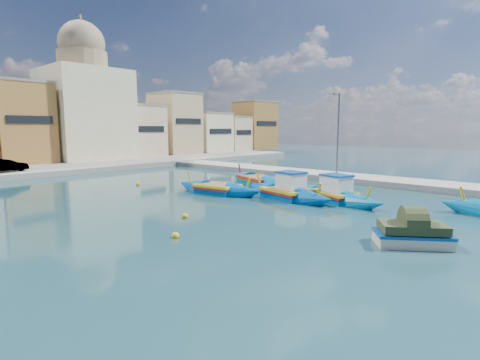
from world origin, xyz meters
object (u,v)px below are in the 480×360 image
luzzu_blue_cabin (286,194)px  quay_street_lamp (338,134)px  luzzu_cyan_mid (258,182)px  church_block (85,102)px  luzzu_green (217,190)px  luzzu_turquoise_cabin (331,196)px  tender_near (412,235)px

luzzu_blue_cabin → quay_street_lamp: bearing=10.1°
luzzu_cyan_mid → quay_street_lamp: bearing=-23.3°
church_block → luzzu_green: bearing=-99.3°
church_block → luzzu_cyan_mid: (-0.08, -30.75, -8.12)m
luzzu_turquoise_cabin → tender_near: bearing=-131.5°
church_block → quay_street_lamp: (7.44, -34.00, -4.07)m
luzzu_blue_cabin → luzzu_green: size_ratio=1.07×
luzzu_green → tender_near: (-3.29, -14.91, 0.19)m
luzzu_turquoise_cabin → luzzu_cyan_mid: 8.03m
luzzu_cyan_mid → tender_near: (-8.29, -15.05, 0.16)m
quay_street_lamp → luzzu_blue_cabin: size_ratio=0.94×
quay_street_lamp → luzzu_cyan_mid: (-7.52, 3.25, -4.05)m
quay_street_lamp → tender_near: 20.11m
luzzu_blue_cabin → tender_near: luzzu_blue_cabin is taller
luzzu_green → tender_near: bearing=-102.5°
church_block → tender_near: 47.24m
church_block → luzzu_cyan_mid: church_block is taller
quay_street_lamp → luzzu_cyan_mid: quay_street_lamp is taller
quay_street_lamp → luzzu_green: (-12.52, 3.11, -4.07)m
church_block → tender_near: church_block is taller
quay_street_lamp → luzzu_turquoise_cabin: quay_street_lamp is taller
luzzu_green → quay_street_lamp: bearing=-13.9°
luzzu_turquoise_cabin → tender_near: luzzu_turquoise_cabin is taller
quay_street_lamp → luzzu_cyan_mid: 9.14m
luzzu_turquoise_cabin → luzzu_green: 8.28m
quay_street_lamp → luzzu_turquoise_cabin: (-9.41, -4.56, -3.99)m
luzzu_turquoise_cabin → luzzu_green: bearing=112.1°
tender_near → church_block: bearing=79.6°
luzzu_cyan_mid → luzzu_green: luzzu_cyan_mid is taller
luzzu_cyan_mid → tender_near: size_ratio=2.86×
church_block → luzzu_cyan_mid: size_ratio=2.00×
church_block → quay_street_lamp: size_ratio=2.39×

